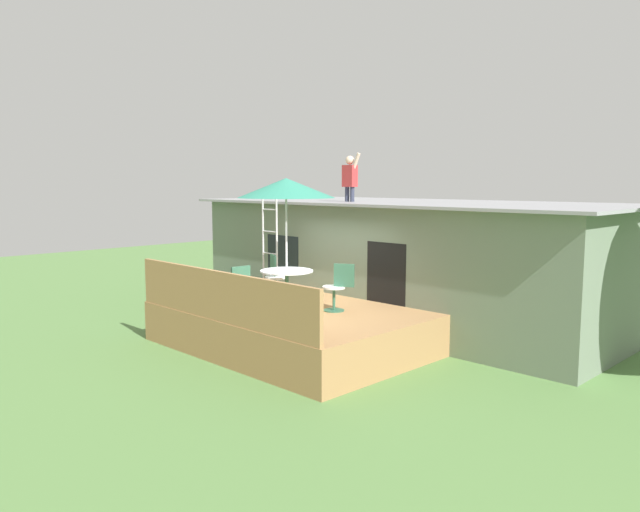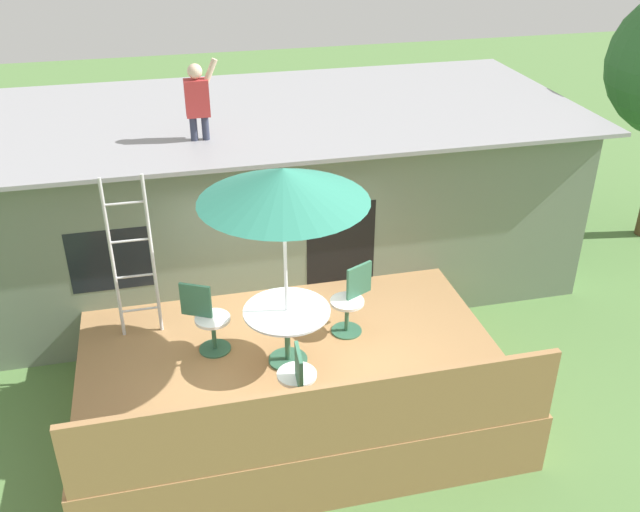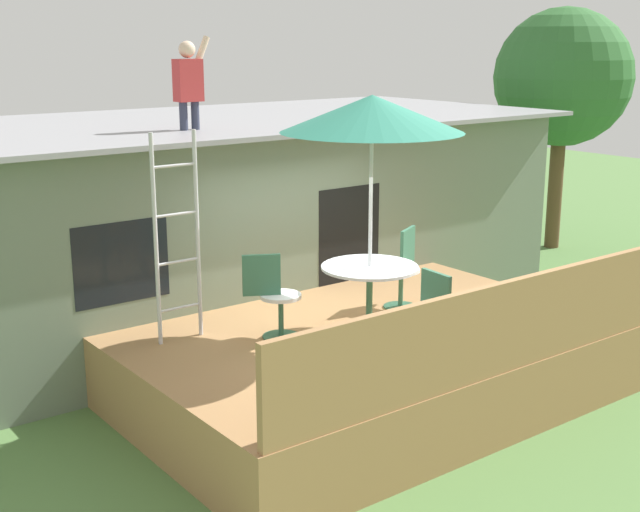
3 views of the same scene
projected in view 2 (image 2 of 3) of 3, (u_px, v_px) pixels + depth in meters
name	position (u px, v px, depth m)	size (l,w,h in m)	color
ground_plane	(292.00, 404.00, 9.21)	(40.00, 40.00, 0.00)	#567F42
house	(247.00, 195.00, 11.59)	(10.50, 4.50, 2.82)	slate
deck	(292.00, 380.00, 9.01)	(5.20, 3.59, 0.80)	#A87A4C
deck_railing	(324.00, 421.00, 7.12)	(5.10, 0.08, 0.90)	#A87A4C
patio_table	(287.00, 321.00, 8.43)	(1.04, 1.04, 0.74)	#33664C
patio_umbrella	(283.00, 185.00, 7.58)	(1.90, 1.90, 2.54)	silver
step_ladder	(133.00, 259.00, 8.72)	(0.52, 0.04, 2.20)	silver
person_figure	(198.00, 97.00, 9.50)	(0.47, 0.20, 1.11)	#33384C
patio_chair_left	(207.00, 318.00, 8.71)	(0.58, 0.44, 0.92)	#33664C
patio_chair_right	(351.00, 300.00, 9.08)	(0.59, 0.44, 0.92)	#33664C
patio_chair_near	(298.00, 379.00, 7.68)	(0.44, 0.62, 0.92)	#33664C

